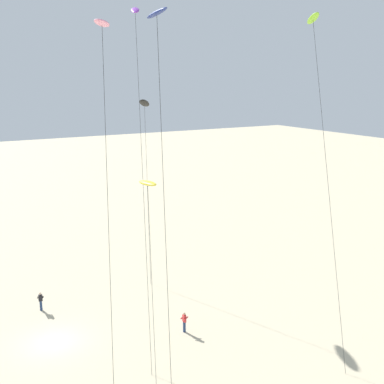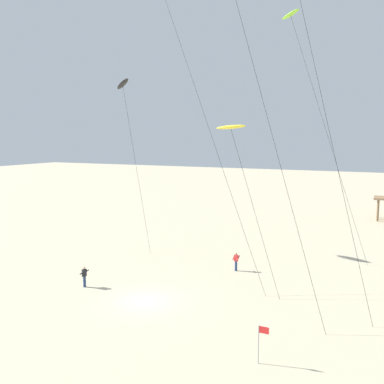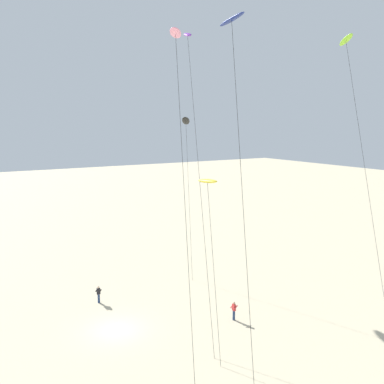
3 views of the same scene
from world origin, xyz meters
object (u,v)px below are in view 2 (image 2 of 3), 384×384
(kite_yellow, at_px, (231,128))
(kite_flyer_middle, at_px, (236,261))
(marker_flag, at_px, (261,337))
(kite_lime, at_px, (292,19))
(kite_flyer_nearest, at_px, (84,276))
(kite_black, at_px, (123,85))

(kite_yellow, xyz_separation_m, kite_flyer_middle, (-0.56, 3.21, -11.62))
(kite_yellow, relative_size, marker_flag, 6.12)
(kite_lime, relative_size, marker_flag, 11.74)
(kite_lime, bearing_deg, kite_yellow, -96.74)
(kite_flyer_nearest, bearing_deg, kite_flyer_middle, 43.40)
(kite_flyer_middle, bearing_deg, kite_flyer_nearest, -136.60)
(kite_yellow, height_order, kite_black, kite_black)
(kite_black, height_order, kite_flyer_middle, kite_black)
(kite_black, relative_size, kite_flyer_nearest, 10.76)
(kite_black, bearing_deg, kite_flyer_nearest, -70.56)
(kite_yellow, distance_m, kite_flyer_middle, 12.07)
(kite_flyer_middle, xyz_separation_m, marker_flag, (6.35, -14.27, 0.60))
(kite_black, distance_m, kite_flyer_nearest, 20.89)
(kite_yellow, bearing_deg, marker_flag, -62.34)
(kite_black, bearing_deg, marker_flag, -40.94)
(kite_lime, xyz_separation_m, kite_flyer_middle, (-2.13, -10.08, -22.83))
(kite_yellow, relative_size, kite_black, 0.72)
(kite_flyer_nearest, distance_m, kite_flyer_middle, 13.12)
(marker_flag, bearing_deg, kite_flyer_middle, 113.99)
(kite_lime, relative_size, kite_flyer_middle, 14.76)
(kite_black, xyz_separation_m, marker_flag, (20.21, -17.53, -15.73))
(kite_black, distance_m, marker_flag, 31.04)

